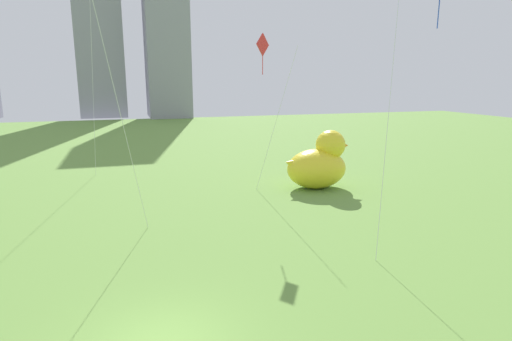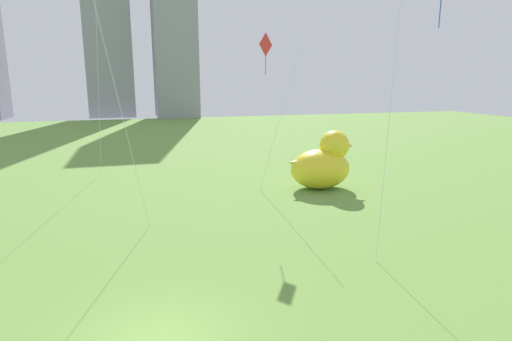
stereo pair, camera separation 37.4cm
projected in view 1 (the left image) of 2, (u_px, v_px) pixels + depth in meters
name	position (u px, v px, depth m)	size (l,w,h in m)	color
giant_inflatable_duck	(319.00, 164.00, 28.35)	(4.72, 3.03, 3.91)	yellow
city_skyline	(50.00, 30.00, 77.05)	(50.45, 17.71, 38.86)	#9E938C
kite_red	(264.00, 51.00, 24.42)	(2.62, 2.52, 9.84)	silver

